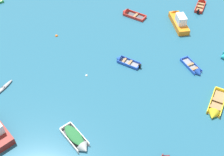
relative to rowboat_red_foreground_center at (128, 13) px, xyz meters
name	(u,v)px	position (x,y,z in m)	size (l,w,h in m)	color
rowboat_red_foreground_center	(128,13)	(0.00, 0.00, 0.00)	(3.80, 3.00, 1.24)	#4C4C51
rowboat_blue_midfield_left	(124,61)	(-0.78, -10.38, 0.00)	(3.24, 2.42, 1.02)	gray
rowboat_white_near_right	(78,141)	(-5.14, -21.89, 0.16)	(3.29, 3.56, 1.21)	#4C4C51
motor_launch_orange_back_row_right	(178,20)	(6.91, -2.27, 0.44)	(2.35, 5.71, 2.11)	orange
rowboat_yellow_cluster_inner	(215,110)	(8.61, -17.79, 0.02)	(3.04, 4.53, 1.23)	#99754C
rowboat_red_cluster_outer	(201,4)	(11.18, 2.81, 0.03)	(2.39, 3.94, 1.04)	#99754C
kayak_grey_back_row_left	(3,88)	(-14.16, -15.17, -0.04)	(1.67, 2.73, 0.27)	gray
rowboat_blue_far_back	(195,70)	(7.69, -11.84, -0.01)	(2.45, 3.44, 1.02)	gray
mooring_buoy_between_boats_left	(87,76)	(-5.10, -12.91, -0.17)	(0.29, 0.29, 0.29)	silver
mooring_buoy_outer_edge	(57,36)	(-9.77, -5.45, -0.17)	(0.39, 0.39, 0.39)	orange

